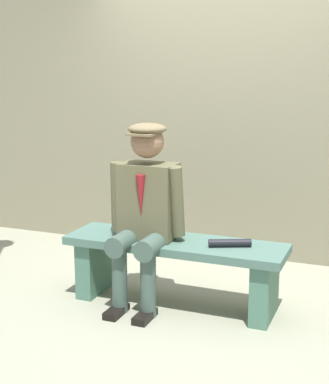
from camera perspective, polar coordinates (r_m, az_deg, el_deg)
The scene contains 5 objects.
ground_plane at distance 4.33m, azimuth 1.03°, elevation -11.05°, with size 30.00×30.00×0.00m, color gray.
bench at distance 4.21m, azimuth 1.04°, elevation -6.78°, with size 1.61×0.46×0.49m.
seated_man at distance 4.12m, azimuth -1.91°, elevation -1.36°, with size 0.58×0.59×1.33m.
rolled_magazine at distance 4.02m, azimuth 6.51°, elevation -5.05°, with size 0.06×0.06×0.30m, color black.
stadium_wall at distance 5.34m, azimuth 6.51°, elevation 7.36°, with size 12.00×0.24×2.54m, color gray.
Camera 1 is at (-1.42, 3.73, 1.69)m, focal length 53.71 mm.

